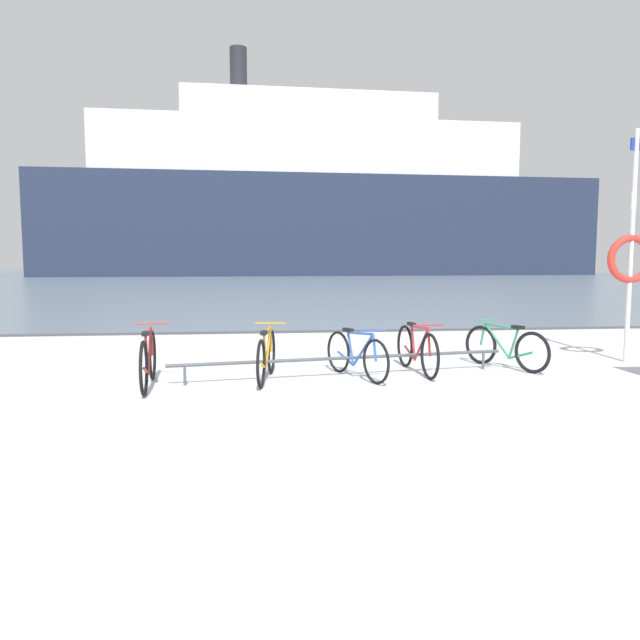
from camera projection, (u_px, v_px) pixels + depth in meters
name	position (u px, v px, depth m)	size (l,w,h in m)	color
ground	(268.00, 277.00, 57.99)	(80.00, 132.00, 0.08)	silver
bike_rack	(344.00, 359.00, 9.01)	(5.07, 0.86, 0.31)	#4C5156
bicycle_0	(148.00, 360.00, 8.28)	(0.46, 1.78, 0.84)	black
bicycle_1	(267.00, 356.00, 8.75)	(0.46, 1.73, 0.79)	black
bicycle_2	(356.00, 355.00, 8.91)	(0.73, 1.54, 0.75)	black
bicycle_3	(417.00, 350.00, 9.30)	(0.46, 1.74, 0.80)	black
bicycle_4	(505.00, 347.00, 9.69)	(0.83, 1.47, 0.75)	black
rescue_post	(631.00, 254.00, 10.17)	(0.82, 0.12, 3.86)	silver
ferry_ship	(318.00, 202.00, 63.49)	(56.72, 11.61, 22.66)	#232D47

